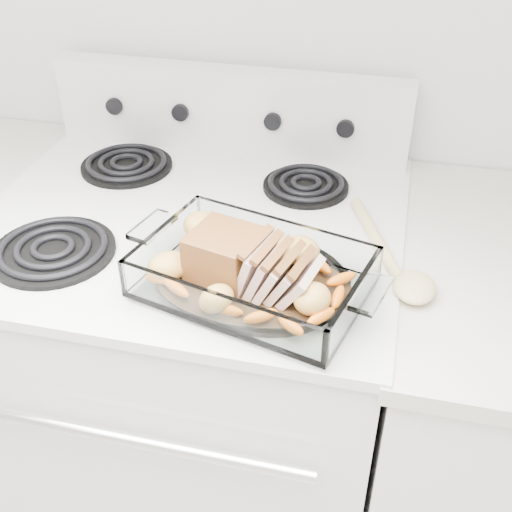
% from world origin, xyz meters
% --- Properties ---
extents(electric_range, '(0.78, 0.70, 1.12)m').
position_xyz_m(electric_range, '(0.00, 1.66, 0.48)').
color(electric_range, silver).
rests_on(electric_range, ground).
extents(counter_right, '(0.58, 0.68, 0.93)m').
position_xyz_m(counter_right, '(0.67, 1.66, 0.47)').
color(counter_right, white).
rests_on(counter_right, ground).
extents(baking_dish, '(0.34, 0.22, 0.07)m').
position_xyz_m(baking_dish, '(0.17, 1.47, 0.96)').
color(baking_dish, white).
rests_on(baking_dish, electric_range).
extents(pork_roast, '(0.20, 0.10, 0.08)m').
position_xyz_m(pork_roast, '(0.15, 1.47, 0.99)').
color(pork_roast, '#5F3513').
rests_on(pork_roast, baking_dish).
extents(roast_vegetables, '(0.34, 0.18, 0.04)m').
position_xyz_m(roast_vegetables, '(0.16, 1.50, 0.97)').
color(roast_vegetables, orange).
rests_on(roast_vegetables, baking_dish).
extents(wooden_spoon, '(0.16, 0.29, 0.02)m').
position_xyz_m(wooden_spoon, '(0.38, 1.58, 0.95)').
color(wooden_spoon, beige).
rests_on(wooden_spoon, electric_range).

